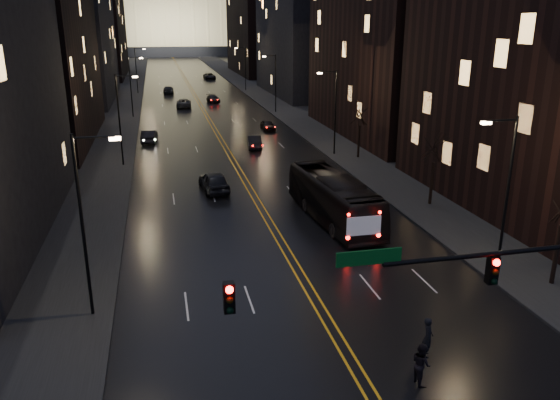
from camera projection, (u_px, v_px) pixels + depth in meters
road at (185, 79)px, 140.21m from camera, size 20.00×320.00×0.02m
sidewalk_left at (129, 79)px, 137.29m from camera, size 8.00×320.00×0.16m
sidewalk_right at (239, 77)px, 143.08m from camera, size 8.00×320.00×0.16m
center_line at (185, 78)px, 140.20m from camera, size 0.62×320.00×0.01m
building_left_mid at (26, 19)px, 60.99m from camera, size 12.00×30.00×28.00m
building_left_far at (75, 44)px, 97.50m from camera, size 12.00×34.00×20.00m
building_left_dist at (99, 30)px, 141.44m from camera, size 12.00×40.00×24.00m
building_right_near at (560, 47)px, 38.74m from camera, size 12.00×26.00×24.00m
building_right_mid at (302, 26)px, 105.26m from camera, size 12.00×34.00×26.00m
building_right_dist at (258, 33)px, 150.44m from camera, size 12.00×40.00×22.00m
capitol at (168, 15)px, 246.30m from camera, size 90.00×50.00×58.50m
traffic_signal at (552, 276)px, 19.18m from camera, size 17.29×0.45×7.00m
streetlamp_right_near at (505, 188)px, 29.48m from camera, size 2.13×0.25×9.00m
streetlamp_left_near at (86, 218)px, 25.01m from camera, size 2.13×0.25×9.00m
streetlamp_right_mid at (334, 108)px, 57.33m from camera, size 2.13×0.25×9.00m
streetlamp_left_mid at (121, 115)px, 52.86m from camera, size 2.13×0.25×9.00m
streetlamp_right_far at (274, 80)px, 85.18m from camera, size 2.13×0.25×9.00m
streetlamp_left_far at (132, 83)px, 80.71m from camera, size 2.13×0.25×9.00m
streetlamp_right_dist at (244, 66)px, 113.03m from camera, size 2.13×0.25×9.00m
streetlamp_left_dist at (137, 68)px, 108.55m from camera, size 2.13×0.25×9.00m
tree_right_mid at (435, 149)px, 41.25m from camera, size 2.40×2.40×6.65m
tree_right_far at (360, 116)px, 56.10m from camera, size 2.40×2.40×6.65m
bus at (333, 198)px, 38.89m from camera, size 3.75×12.17×3.34m
oncoming_car_a at (214, 181)px, 46.10m from camera, size 2.49×5.21×1.72m
oncoming_car_b at (149, 136)px, 65.01m from camera, size 1.99×4.69×1.51m
oncoming_car_c at (184, 103)px, 92.11m from camera, size 2.71×5.31×1.44m
oncoming_car_d at (168, 90)px, 110.13m from camera, size 2.24×5.19×1.49m
receding_car_a at (254, 142)px, 61.97m from camera, size 1.91×4.38×1.40m
receding_car_b at (268, 125)px, 72.54m from camera, size 1.66×3.94×1.33m
receding_car_c at (213, 99)px, 97.73m from camera, size 2.30×4.68×1.31m
receding_car_d at (210, 76)px, 138.32m from camera, size 2.91×5.69×1.54m
pedestrian_a at (428, 337)px, 23.10m from camera, size 0.65×0.78×1.83m
pedestrian_b at (421, 364)px, 21.37m from camera, size 0.51×0.87×1.76m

